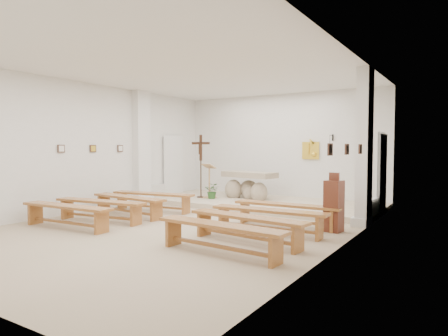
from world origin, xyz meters
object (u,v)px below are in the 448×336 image
Objects in this scene: altar at (249,187)px; bench_right_second at (269,215)px; bench_left_front at (153,197)px; bench_right_front at (287,209)px; bench_left_fourth at (66,211)px; bench_right_third at (247,223)px; bench_left_second at (128,201)px; bench_left_third at (100,206)px; lectern at (209,181)px; crucifix_stand at (201,161)px; donation_pedestal at (334,206)px; bench_right_fourth at (220,231)px.

altar reaches higher than bench_right_second.
bench_left_front is 1.01× the size of bench_right_front.
bench_right_third is at bearing 9.71° from bench_left_fourth.
bench_left_fourth is at bearing -84.04° from bench_left_second.
bench_right_second is 4.04m from bench_left_third.
lectern is at bearing 78.57° from bench_left_third.
bench_right_front is 1.00× the size of bench_left_fourth.
crucifix_stand reaches higher than bench_left_second.
bench_left_second and bench_left_third have the same top height.
altar is at bearing 149.57° from donation_pedestal.
altar is 0.77× the size of bench_left_fourth.
crucifix_stand is at bearing -144.76° from altar.
bench_right_second is at bearing 5.96° from bench_left_second.
bench_right_front is 2.73m from bench_right_fourth.
bench_left_second and bench_right_fourth have the same top height.
donation_pedestal is 0.51× the size of bench_right_second.
altar is 3.79m from bench_right_front.
altar is 1.52× the size of donation_pedestal.
bench_right_front is at bearing -38.20° from altar.
bench_left_third is (-4.98, -1.85, -0.16)m from donation_pedestal.
donation_pedestal is 2.13m from bench_right_third.
bench_left_second is (-3.94, -0.91, 0.00)m from bench_right_front.
crucifix_stand is at bearing 149.53° from bench_right_front.
crucifix_stand is at bearing 82.20° from bench_left_third.
bench_right_third is 1.00× the size of bench_right_fourth.
bench_left_front is (-0.31, -2.28, -0.32)m from lectern.
bench_right_fourth is (3.94, -0.91, 0.00)m from bench_left_third.
bench_left_third is 1.00× the size of bench_right_fourth.
crucifix_stand is 3.24m from bench_left_second.
bench_left_front is 4.04m from bench_right_second.
bench_left_front is 3.94m from bench_right_front.
bench_right_second is (3.94, -0.91, 0.00)m from bench_left_front.
crucifix_stand is 1.62× the size of donation_pedestal.
donation_pedestal is (4.67, -2.24, -0.16)m from lectern.
donation_pedestal is 4.98m from bench_left_front.
altar is 5.29m from bench_right_third.
bench_left_front is 1.01× the size of bench_right_second.
bench_right_second is at bearing 96.73° from bench_right_third.
bench_right_front is 0.99× the size of bench_right_third.
bench_left_fourth is 1.00× the size of bench_right_fourth.
bench_right_second is 1.00× the size of bench_left_fourth.
bench_left_third is (-1.43, -4.66, -0.12)m from altar.
crucifix_stand is at bearing 95.14° from bench_left_second.
donation_pedestal is at bearing 13.25° from bench_left_third.
bench_left_third is at bearing -104.00° from crucifix_stand.
bench_left_front is 0.91m from bench_left_second.
bench_right_front is 1.82m from bench_right_third.
altar is 1.72m from crucifix_stand.
bench_left_front and bench_right_third have the same top height.
bench_right_second is (3.63, -3.19, -0.32)m from lectern.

